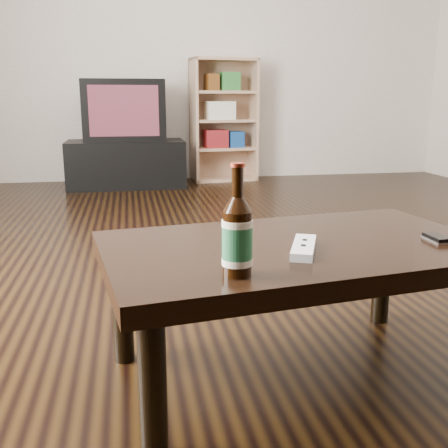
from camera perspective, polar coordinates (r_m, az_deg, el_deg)
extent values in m
cube|color=black|center=(2.49, 6.71, -5.18)|extent=(5.00, 6.00, 0.01)
cube|color=beige|center=(5.34, -2.81, 19.55)|extent=(5.00, 0.02, 2.70)
cube|color=black|center=(4.88, -10.59, 6.48)|extent=(1.05, 0.53, 0.42)
cube|color=black|center=(4.85, -10.83, 12.06)|extent=(0.71, 0.45, 0.53)
cube|color=#AD2307|center=(4.63, -10.84, 12.00)|extent=(0.59, 0.01, 0.43)
cube|color=tan|center=(5.06, -3.31, 11.12)|extent=(0.06, 0.29, 1.16)
cube|color=tan|center=(5.24, 3.16, 11.20)|extent=(0.06, 0.29, 1.16)
cube|color=tan|center=(5.15, -0.02, 17.47)|extent=(0.65, 0.35, 0.03)
cube|color=tan|center=(5.20, -0.02, 4.94)|extent=(0.65, 0.35, 0.03)
cube|color=tan|center=(5.27, -0.43, 11.23)|extent=(0.62, 0.10, 1.16)
cube|color=tan|center=(5.16, -0.02, 8.22)|extent=(0.60, 0.32, 0.03)
cube|color=tan|center=(5.14, -0.02, 11.18)|extent=(0.60, 0.32, 0.03)
cube|color=tan|center=(5.14, -0.02, 14.15)|extent=(0.60, 0.32, 0.03)
cube|color=maroon|center=(5.11, -0.93, 9.26)|extent=(0.23, 0.20, 0.17)
cube|color=navy|center=(5.17, 1.19, 9.21)|extent=(0.16, 0.19, 0.15)
cube|color=silver|center=(5.11, -0.45, 12.26)|extent=(0.29, 0.21, 0.17)
cube|color=#2D7130|center=(5.14, 0.53, 15.24)|extent=(0.20, 0.20, 0.17)
cube|color=brown|center=(5.09, -1.35, 15.16)|extent=(0.13, 0.19, 0.15)
cube|color=black|center=(1.48, 7.99, -3.02)|extent=(1.14, 0.77, 0.05)
cylinder|color=black|center=(1.21, -7.75, -17.30)|extent=(0.07, 0.07, 0.35)
cylinder|color=black|center=(1.63, -11.02, -8.91)|extent=(0.07, 0.07, 0.35)
cylinder|color=black|center=(1.96, 16.82, -5.38)|extent=(0.07, 0.07, 0.35)
cylinder|color=black|center=(1.17, 1.44, -2.15)|extent=(0.08, 0.08, 0.15)
cylinder|color=#216338|center=(1.17, 1.45, -2.01)|extent=(0.09, 0.09, 0.09)
cylinder|color=#F2E4C8|center=(1.16, 1.46, 0.10)|extent=(0.09, 0.09, 0.02)
cylinder|color=#F2E4C8|center=(1.18, 1.43, -4.08)|extent=(0.09, 0.09, 0.02)
cone|color=black|center=(1.15, 1.47, 2.18)|extent=(0.08, 0.08, 0.03)
cylinder|color=black|center=(1.14, 1.49, 4.60)|extent=(0.03, 0.03, 0.07)
cylinder|color=maroon|center=(1.14, 1.50, 6.45)|extent=(0.04, 0.04, 0.01)
cube|color=silver|center=(1.59, 22.15, -1.60)|extent=(0.05, 0.09, 0.01)
cube|color=black|center=(1.59, 22.17, -1.37)|extent=(0.04, 0.09, 0.01)
cylinder|color=silver|center=(1.57, 22.68, -1.43)|extent=(0.02, 0.02, 0.00)
cube|color=silver|center=(1.38, 8.67, -2.55)|extent=(0.13, 0.20, 0.02)
cylinder|color=black|center=(1.41, 8.77, -1.71)|extent=(0.02, 0.02, 0.00)
cylinder|color=black|center=(1.36, 8.62, -2.31)|extent=(0.02, 0.02, 0.00)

